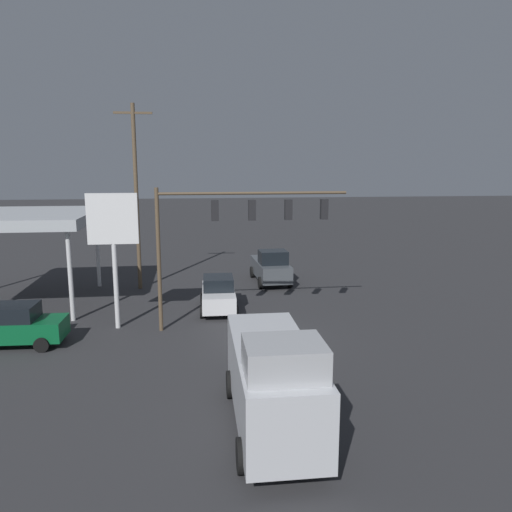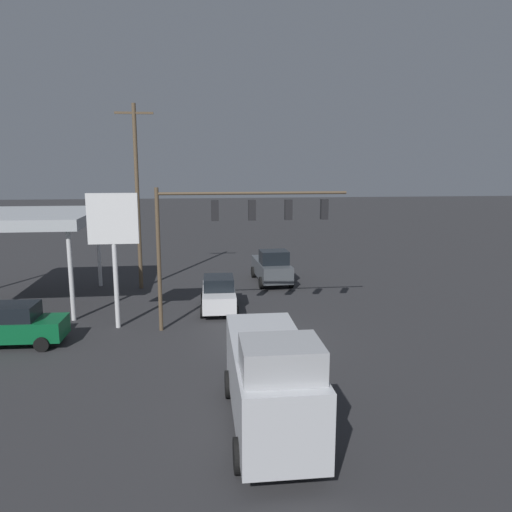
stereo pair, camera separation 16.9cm
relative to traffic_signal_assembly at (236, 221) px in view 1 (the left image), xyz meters
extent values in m
plane|color=#2D2D30|center=(-1.00, 2.00, -5.40)|extent=(200.00, 200.00, 0.00)
cylinder|color=brown|center=(3.76, 0.02, -1.87)|extent=(0.20, 0.20, 7.06)
cylinder|color=brown|center=(-0.87, 0.02, 1.35)|extent=(9.25, 0.14, 0.14)
cube|color=black|center=(1.00, 0.02, 0.53)|extent=(0.36, 0.28, 1.00)
sphere|color=#FF4141|center=(1.00, -0.16, 0.83)|extent=(0.22, 0.22, 0.22)
sphere|color=#392305|center=(1.00, -0.16, 0.53)|extent=(0.22, 0.22, 0.22)
sphere|color=black|center=(1.00, -0.16, 0.23)|extent=(0.22, 0.22, 0.22)
cube|color=black|center=(-0.80, 0.02, 0.53)|extent=(0.36, 0.28, 1.00)
sphere|color=#FF4141|center=(-0.80, -0.16, 0.83)|extent=(0.22, 0.22, 0.22)
sphere|color=#392305|center=(-0.80, -0.16, 0.53)|extent=(0.22, 0.22, 0.22)
sphere|color=black|center=(-0.80, -0.16, 0.23)|extent=(0.22, 0.22, 0.22)
cube|color=black|center=(-2.60, 0.02, 0.53)|extent=(0.36, 0.28, 1.00)
sphere|color=#FF4141|center=(-2.60, -0.16, 0.83)|extent=(0.22, 0.22, 0.22)
sphere|color=#392305|center=(-2.60, -0.16, 0.53)|extent=(0.22, 0.22, 0.22)
sphere|color=black|center=(-2.60, -0.16, 0.23)|extent=(0.22, 0.22, 0.22)
cube|color=black|center=(-4.41, 0.02, 0.53)|extent=(0.36, 0.28, 1.00)
sphere|color=#FF4141|center=(-4.41, -0.16, 0.83)|extent=(0.22, 0.22, 0.22)
sphere|color=#392305|center=(-4.41, -0.16, 0.53)|extent=(0.22, 0.22, 0.22)
sphere|color=black|center=(-4.41, -0.16, 0.23)|extent=(0.22, 0.22, 0.22)
cylinder|color=brown|center=(5.67, -8.81, 0.55)|extent=(0.26, 0.26, 11.90)
cube|color=brown|center=(5.67, -8.81, 5.90)|extent=(2.40, 0.14, 0.14)
cube|color=#B2B7BC|center=(11.88, -5.97, -0.30)|extent=(8.01, 8.81, 0.60)
cube|color=red|center=(11.88, -10.39, -0.30)|extent=(8.01, 0.06, 0.36)
cylinder|color=silver|center=(8.48, -9.77, -3.00)|extent=(0.24, 0.24, 4.81)
cylinder|color=silver|center=(8.48, -2.17, -3.00)|extent=(0.24, 0.24, 4.81)
cylinder|color=silver|center=(5.95, -0.67, -2.02)|extent=(0.24, 0.24, 6.77)
cube|color=white|center=(5.95, -0.67, 0.13)|extent=(2.44, 0.24, 2.48)
cube|color=black|center=(5.95, -0.80, 0.13)|extent=(1.71, 0.04, 0.87)
cube|color=silver|center=(-0.26, 9.88, -3.82)|extent=(2.33, 6.81, 2.20)
cube|color=#A5A7AB|center=(-0.25, 11.98, -2.27)|extent=(2.12, 1.81, 0.90)
cylinder|color=black|center=(-1.42, 12.09, -4.92)|extent=(0.22, 0.96, 0.96)
cylinder|color=black|center=(0.92, 12.08, -4.92)|extent=(0.22, 0.96, 0.96)
cylinder|color=black|center=(-1.44, 7.67, -4.92)|extent=(0.22, 0.96, 0.96)
cylinder|color=black|center=(0.90, 7.66, -4.92)|extent=(0.22, 0.96, 0.96)
cube|color=#474C51|center=(-3.19, -9.49, -4.45)|extent=(2.23, 5.29, 1.10)
cube|color=black|center=(-3.23, -8.59, -3.45)|extent=(1.91, 1.68, 0.90)
cylinder|color=black|center=(-4.29, -7.84, -5.00)|extent=(0.26, 0.81, 0.80)
cylinder|color=black|center=(-2.25, -7.75, -5.00)|extent=(0.26, 0.81, 0.80)
cylinder|color=black|center=(-4.13, -11.22, -5.00)|extent=(0.26, 0.81, 0.80)
cylinder|color=black|center=(-2.10, -11.13, -5.00)|extent=(0.26, 0.81, 0.80)
cube|color=#0C592D|center=(10.19, 1.37, -4.62)|extent=(4.46, 1.94, 0.90)
cube|color=black|center=(10.19, 1.37, -3.82)|extent=(2.05, 1.72, 0.70)
cylinder|color=black|center=(8.79, 2.34, -5.07)|extent=(0.67, 0.24, 0.66)
cylinder|color=black|center=(8.73, 0.50, -5.07)|extent=(0.67, 0.24, 0.66)
cube|color=silver|center=(0.75, -3.15, -4.62)|extent=(1.91, 4.44, 0.90)
cube|color=black|center=(0.75, -3.15, -3.82)|extent=(1.71, 2.04, 0.70)
cylinder|color=black|center=(-0.13, -1.70, -5.07)|extent=(0.24, 0.67, 0.66)
cylinder|color=black|center=(1.71, -1.75, -5.07)|extent=(0.24, 0.67, 0.66)
cylinder|color=black|center=(-0.21, -4.56, -5.07)|extent=(0.24, 0.67, 0.66)
cylinder|color=black|center=(1.63, -4.60, -5.07)|extent=(0.24, 0.67, 0.66)
camera|label=1|loc=(2.02, 24.15, 2.74)|focal=35.00mm
camera|label=2|loc=(1.85, 24.17, 2.74)|focal=35.00mm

